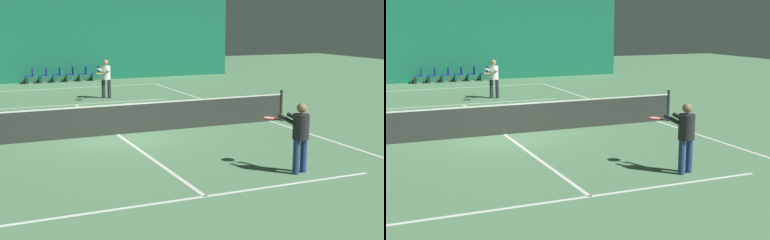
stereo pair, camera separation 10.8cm
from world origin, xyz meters
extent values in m
plane|color=#56845B|center=(0.00, 0.00, 0.00)|extent=(60.00, 60.00, 0.00)
cube|color=#196B4C|center=(0.00, 15.17, 2.45)|extent=(23.00, 0.12, 4.90)
cube|color=white|center=(0.00, 11.90, 0.00)|extent=(11.00, 0.10, 0.00)
cube|color=white|center=(0.00, 6.40, 0.00)|extent=(8.25, 0.10, 0.00)
cube|color=white|center=(0.00, -6.40, 0.00)|extent=(8.25, 0.10, 0.00)
cube|color=white|center=(5.50, 0.00, 0.00)|extent=(0.10, 23.80, 0.00)
cube|color=white|center=(0.00, 0.00, 0.00)|extent=(0.10, 12.80, 0.00)
cube|color=#2D332D|center=(0.00, 0.00, 0.47)|extent=(11.90, 0.02, 0.95)
cube|color=white|center=(0.00, 0.00, 0.92)|extent=(11.90, 0.02, 0.05)
cylinder|color=#333338|center=(5.95, 0.00, 0.53)|extent=(0.10, 0.10, 1.07)
cylinder|color=navy|center=(2.58, -5.80, 0.40)|extent=(0.19, 0.19, 0.81)
cylinder|color=navy|center=(2.83, -5.73, 0.40)|extent=(0.19, 0.19, 0.81)
cylinder|color=#232328|center=(2.71, -5.77, 1.10)|extent=(0.46, 0.46, 0.58)
sphere|color=#936B4C|center=(2.71, -5.77, 1.53)|extent=(0.22, 0.22, 0.22)
cylinder|color=#232328|center=(2.49, -5.55, 1.23)|extent=(0.24, 0.56, 0.23)
cylinder|color=#232328|center=(2.78, -5.47, 1.23)|extent=(0.24, 0.56, 0.23)
cylinder|color=black|center=(2.53, -5.11, 1.16)|extent=(0.11, 0.30, 0.03)
torus|color=red|center=(2.45, -4.82, 1.16)|extent=(0.40, 0.40, 0.03)
cylinder|color=silver|center=(2.45, -4.82, 1.16)|extent=(0.34, 0.34, 0.00)
cylinder|color=#2D2D38|center=(1.79, 7.58, 0.42)|extent=(0.22, 0.22, 0.85)
cylinder|color=#2D2D38|center=(1.56, 7.72, 0.42)|extent=(0.22, 0.22, 0.85)
cylinder|color=white|center=(1.68, 7.65, 1.15)|extent=(0.54, 0.54, 0.61)
sphere|color=tan|center=(1.68, 7.65, 1.61)|extent=(0.23, 0.23, 0.23)
cylinder|color=white|center=(1.67, 7.33, 1.29)|extent=(0.39, 0.55, 0.25)
cylinder|color=white|center=(1.40, 7.50, 1.29)|extent=(0.39, 0.55, 0.25)
cylinder|color=black|center=(1.31, 7.05, 1.22)|extent=(0.18, 0.28, 0.03)
torus|color=gold|center=(1.15, 6.79, 1.22)|extent=(0.45, 0.45, 0.03)
cylinder|color=silver|center=(1.15, 6.79, 1.22)|extent=(0.38, 0.38, 0.00)
cylinder|color=brown|center=(-1.01, 14.81, 0.20)|extent=(0.03, 0.03, 0.39)
cylinder|color=brown|center=(-1.01, 14.43, 0.20)|extent=(0.03, 0.03, 0.39)
cylinder|color=brown|center=(-0.63, 14.81, 0.20)|extent=(0.03, 0.03, 0.39)
cylinder|color=brown|center=(-0.63, 14.43, 0.20)|extent=(0.03, 0.03, 0.39)
cube|color=navy|center=(-0.82, 14.62, 0.41)|extent=(0.44, 0.44, 0.05)
cube|color=navy|center=(-0.62, 14.62, 0.64)|extent=(0.04, 0.44, 0.40)
cylinder|color=brown|center=(-0.28, 14.81, 0.20)|extent=(0.03, 0.03, 0.39)
cylinder|color=brown|center=(-0.28, 14.43, 0.20)|extent=(0.03, 0.03, 0.39)
cylinder|color=brown|center=(0.10, 14.81, 0.20)|extent=(0.03, 0.03, 0.39)
cylinder|color=brown|center=(0.10, 14.43, 0.20)|extent=(0.03, 0.03, 0.39)
cube|color=navy|center=(-0.09, 14.62, 0.41)|extent=(0.44, 0.44, 0.05)
cube|color=navy|center=(0.11, 14.62, 0.64)|extent=(0.04, 0.44, 0.40)
cylinder|color=brown|center=(0.46, 14.81, 0.20)|extent=(0.03, 0.03, 0.39)
cylinder|color=brown|center=(0.46, 14.43, 0.20)|extent=(0.03, 0.03, 0.39)
cylinder|color=brown|center=(0.84, 14.81, 0.20)|extent=(0.03, 0.03, 0.39)
cylinder|color=brown|center=(0.84, 14.43, 0.20)|extent=(0.03, 0.03, 0.39)
cube|color=navy|center=(0.65, 14.62, 0.41)|extent=(0.44, 0.44, 0.05)
cube|color=navy|center=(0.85, 14.62, 0.64)|extent=(0.04, 0.44, 0.40)
cylinder|color=brown|center=(1.20, 14.81, 0.20)|extent=(0.03, 0.03, 0.39)
cylinder|color=brown|center=(1.20, 14.43, 0.20)|extent=(0.03, 0.03, 0.39)
cylinder|color=brown|center=(1.58, 14.81, 0.20)|extent=(0.03, 0.03, 0.39)
cylinder|color=brown|center=(1.58, 14.43, 0.20)|extent=(0.03, 0.03, 0.39)
cube|color=navy|center=(1.39, 14.62, 0.41)|extent=(0.44, 0.44, 0.05)
cube|color=navy|center=(1.59, 14.62, 0.64)|extent=(0.04, 0.44, 0.40)
cylinder|color=brown|center=(1.94, 14.81, 0.20)|extent=(0.03, 0.03, 0.39)
cylinder|color=brown|center=(1.94, 14.43, 0.20)|extent=(0.03, 0.03, 0.39)
cylinder|color=brown|center=(2.32, 14.81, 0.20)|extent=(0.03, 0.03, 0.39)
cylinder|color=brown|center=(2.32, 14.43, 0.20)|extent=(0.03, 0.03, 0.39)
cube|color=navy|center=(2.13, 14.62, 0.41)|extent=(0.44, 0.44, 0.05)
cube|color=navy|center=(2.33, 14.62, 0.64)|extent=(0.04, 0.44, 0.40)
cylinder|color=brown|center=(2.67, 14.81, 0.20)|extent=(0.03, 0.03, 0.39)
cylinder|color=brown|center=(2.67, 14.43, 0.20)|extent=(0.03, 0.03, 0.39)
cylinder|color=brown|center=(3.05, 14.81, 0.20)|extent=(0.03, 0.03, 0.39)
cylinder|color=brown|center=(3.05, 14.43, 0.20)|extent=(0.03, 0.03, 0.39)
cube|color=navy|center=(2.86, 14.62, 0.41)|extent=(0.44, 0.44, 0.05)
cube|color=navy|center=(3.06, 14.62, 0.64)|extent=(0.04, 0.44, 0.40)
camera|label=1|loc=(-4.39, -15.71, 3.53)|focal=50.00mm
camera|label=2|loc=(-4.29, -15.75, 3.53)|focal=50.00mm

